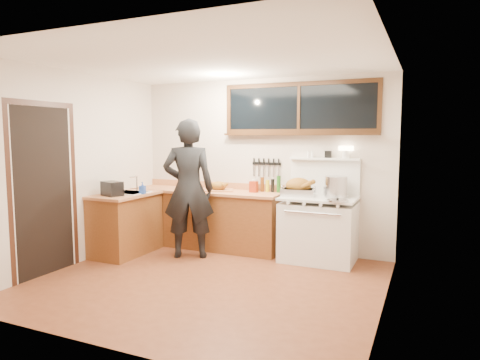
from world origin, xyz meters
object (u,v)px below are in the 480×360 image
at_px(vintage_stove, 319,228).
at_px(cutting_board, 219,187).
at_px(roast_turkey, 299,188).
at_px(man, 188,189).

relative_size(vintage_stove, cutting_board, 2.92).
bearing_deg(roast_turkey, man, -157.86).
xyz_separation_m(man, roast_turkey, (1.45, 0.59, 0.01)).
distance_m(vintage_stove, man, 1.91).
relative_size(man, roast_turkey, 3.87).
bearing_deg(vintage_stove, man, -162.14).
bearing_deg(vintage_stove, roast_turkey, 175.18).
xyz_separation_m(vintage_stove, man, (-1.75, -0.56, 0.52)).
height_order(vintage_stove, roast_turkey, vintage_stove).
distance_m(man, roast_turkey, 1.57).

